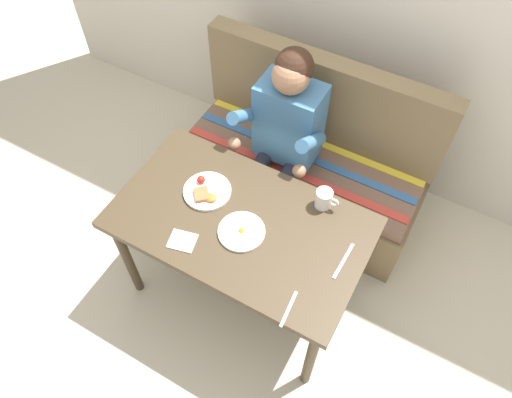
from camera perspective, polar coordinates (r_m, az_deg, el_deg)
name	(u,v)px	position (r m, az deg, el deg)	size (l,w,h in m)	color
ground_plane	(244,288)	(2.90, -1.47, -10.48)	(8.00, 8.00, 0.00)	beige
table	(241,230)	(2.33, -1.81, -3.66)	(1.20, 0.70, 0.73)	#403221
couch	(305,165)	(2.99, 5.77, 3.98)	(1.44, 0.56, 1.00)	brown
person	(283,132)	(2.60, 3.20, 7.87)	(0.45, 0.61, 1.21)	teal
plate_breakfast	(207,191)	(2.35, -5.85, 0.92)	(0.23, 0.23, 0.05)	white
plate_eggs	(241,231)	(2.21, -1.72, -3.84)	(0.22, 0.22, 0.04)	white
coffee_mug	(324,199)	(2.29, 8.04, 0.05)	(0.12, 0.08, 0.10)	white
napkin	(182,241)	(2.22, -8.67, -4.91)	(0.12, 0.10, 0.01)	silver
fork	(289,309)	(2.05, 3.87, -12.79)	(0.01, 0.17, 0.01)	silver
knife	(343,261)	(2.18, 10.28, -7.18)	(0.01, 0.20, 0.01)	silver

